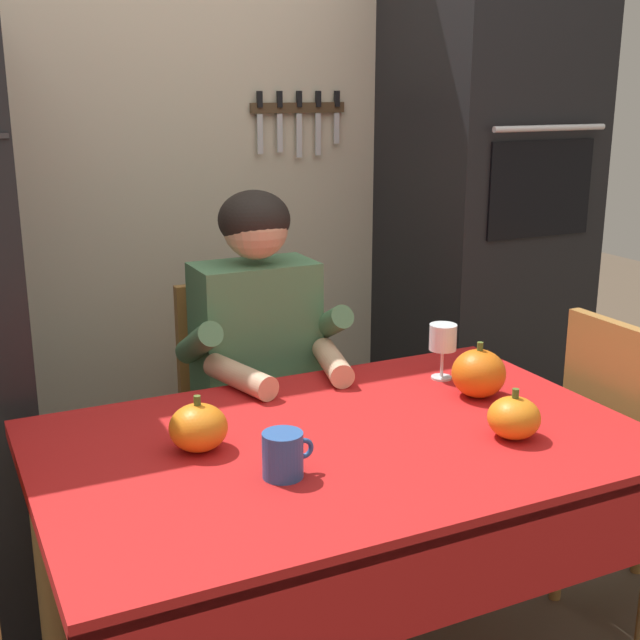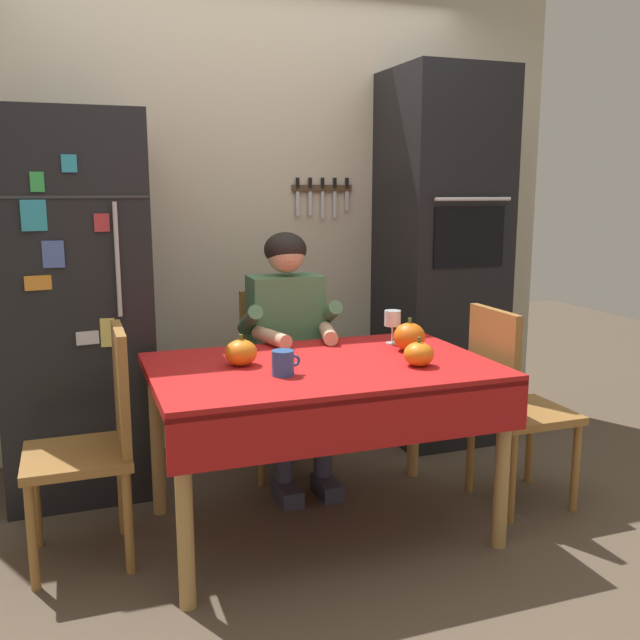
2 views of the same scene
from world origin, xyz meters
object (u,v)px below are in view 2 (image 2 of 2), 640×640
(seated_person, at_px, (290,336))
(wine_glass, at_px, (393,320))
(pumpkin_large, at_px, (241,353))
(pumpkin_small, at_px, (419,354))
(refrigerator, at_px, (75,306))
(pumpkin_medium, at_px, (409,337))
(chair_left_side, at_px, (97,434))
(chair_behind_person, at_px, (279,371))
(coffee_mug, at_px, (283,363))
(wall_oven, at_px, (440,260))
(dining_table, at_px, (323,384))
(chair_right_side, at_px, (510,398))

(seated_person, relative_size, wine_glass, 7.89)
(pumpkin_large, bearing_deg, pumpkin_small, -20.35)
(refrigerator, height_order, pumpkin_medium, refrigerator)
(chair_left_side, bearing_deg, chair_behind_person, 36.12)
(coffee_mug, bearing_deg, refrigerator, 127.17)
(refrigerator, xyz_separation_m, pumpkin_medium, (1.40, -0.78, -0.10))
(chair_behind_person, relative_size, wine_glass, 5.89)
(chair_behind_person, relative_size, pumpkin_large, 7.02)
(wall_oven, bearing_deg, seated_person, -162.44)
(chair_behind_person, xyz_separation_m, seated_person, (-0.00, -0.19, 0.23))
(chair_left_side, xyz_separation_m, wine_glass, (1.34, 0.16, 0.34))
(chair_left_side, xyz_separation_m, pumpkin_large, (0.58, -0.00, 0.28))
(dining_table, distance_m, chair_left_side, 0.92)
(seated_person, relative_size, pumpkin_medium, 8.33)
(wine_glass, bearing_deg, chair_left_side, -173.20)
(wall_oven, xyz_separation_m, chair_left_side, (-1.95, -0.82, -0.54))
(refrigerator, xyz_separation_m, chair_behind_person, (0.99, -0.09, -0.39))
(wall_oven, distance_m, coffee_mug, 1.64)
(dining_table, height_order, coffee_mug, coffee_mug)
(coffee_mug, xyz_separation_m, pumpkin_large, (-0.12, 0.21, 0.00))
(coffee_mug, xyz_separation_m, pumpkin_small, (0.56, -0.05, 0.00))
(chair_right_side, distance_m, wine_glass, 0.65)
(chair_right_side, xyz_separation_m, pumpkin_small, (-0.54, -0.12, 0.28))
(pumpkin_large, bearing_deg, refrigerator, 128.87)
(refrigerator, distance_m, chair_right_side, 2.10)
(refrigerator, distance_m, chair_left_side, 0.87)
(refrigerator, xyz_separation_m, dining_table, (0.95, -0.88, -0.24))
(chair_right_side, height_order, pumpkin_large, chair_right_side)
(chair_behind_person, bearing_deg, seated_person, -90.00)
(wine_glass, height_order, pumpkin_medium, wine_glass)
(refrigerator, relative_size, seated_person, 1.45)
(chair_left_side, distance_m, pumpkin_large, 0.65)
(dining_table, bearing_deg, seated_person, 86.01)
(seated_person, xyz_separation_m, wine_glass, (0.40, -0.34, 0.12))
(wall_oven, height_order, chair_left_side, wall_oven)
(wall_oven, height_order, pumpkin_large, wall_oven)
(dining_table, relative_size, chair_behind_person, 1.51)
(chair_behind_person, height_order, seated_person, seated_person)
(chair_right_side, height_order, wine_glass, chair_right_side)
(chair_behind_person, xyz_separation_m, chair_right_side, (0.86, -0.82, 0.00))
(pumpkin_medium, bearing_deg, seated_person, 129.27)
(pumpkin_small, bearing_deg, refrigerator, 141.75)
(wall_oven, distance_m, chair_right_side, 1.10)
(chair_right_side, bearing_deg, pumpkin_small, -167.32)
(seated_person, height_order, pumpkin_large, seated_person)
(chair_behind_person, bearing_deg, pumpkin_medium, -59.35)
(wall_oven, relative_size, pumpkin_large, 15.85)
(coffee_mug, bearing_deg, pumpkin_large, 119.98)
(wine_glass, xyz_separation_m, pumpkin_medium, (0.01, -0.16, -0.05))
(wall_oven, bearing_deg, coffee_mug, -140.65)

